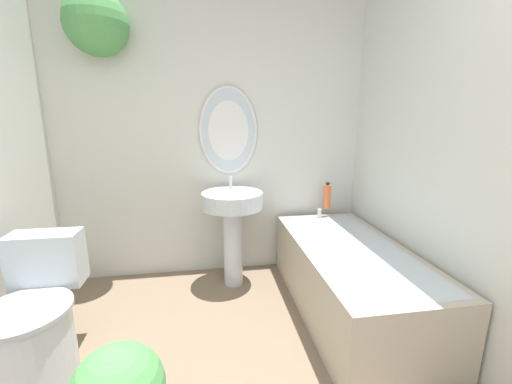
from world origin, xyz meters
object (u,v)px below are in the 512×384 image
(toilet, at_px, (34,326))
(pedestal_sink, at_px, (233,217))
(shampoo_bottle, at_px, (327,196))
(bathtub, at_px, (350,277))

(toilet, relative_size, pedestal_sink, 0.81)
(shampoo_bottle, bearing_deg, bathtub, -96.39)
(shampoo_bottle, bearing_deg, pedestal_sink, -169.32)
(bathtub, bearing_deg, toilet, -171.66)
(toilet, bearing_deg, bathtub, 8.34)
(bathtub, bearing_deg, pedestal_sink, 146.52)
(toilet, distance_m, pedestal_sink, 1.40)
(toilet, height_order, pedestal_sink, pedestal_sink)
(toilet, xyz_separation_m, pedestal_sink, (1.12, 0.79, 0.29))
(toilet, distance_m, shampoo_bottle, 2.22)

